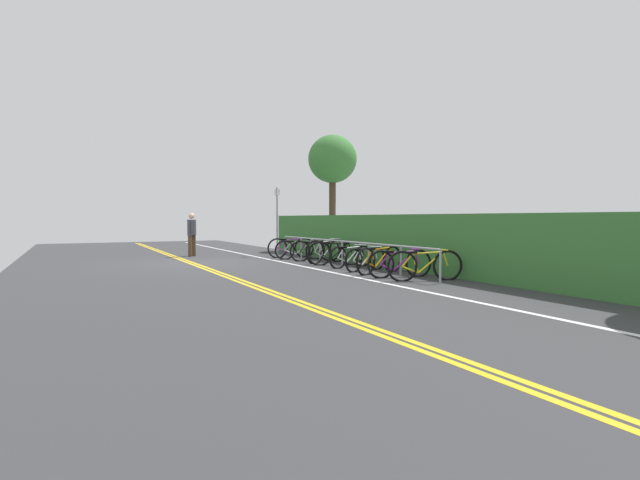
{
  "coord_description": "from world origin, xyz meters",
  "views": [
    {
      "loc": [
        15.45,
        -3.39,
        1.41
      ],
      "look_at": [
        4.67,
        2.14,
        0.87
      ],
      "focal_mm": 27.46,
      "sensor_mm": 36.0,
      "label": 1
    }
  ],
  "objects_px": {
    "bicycle_0": "(291,248)",
    "bicycle_9": "(425,265)",
    "bicycle_3": "(326,251)",
    "sign_post_near": "(277,215)",
    "bicycle_2": "(315,251)",
    "bike_rack": "(342,247)",
    "bicycle_5": "(350,256)",
    "bicycle_6": "(366,259)",
    "bicycle_1": "(300,250)",
    "bicycle_4": "(336,253)",
    "pedestrian": "(192,232)",
    "bicycle_7": "(379,260)",
    "tree_near_left": "(332,161)",
    "bicycle_8": "(400,263)"
  },
  "relations": [
    {
      "from": "sign_post_near",
      "to": "bicycle_9",
      "type": "bearing_deg",
      "value": 1.0
    },
    {
      "from": "bicycle_0",
      "to": "bicycle_3",
      "type": "distance_m",
      "value": 2.45
    },
    {
      "from": "bicycle_7",
      "to": "tree_near_left",
      "type": "xyz_separation_m",
      "value": [
        -8.62,
        3.34,
        3.6
      ]
    },
    {
      "from": "bike_rack",
      "to": "bicycle_8",
      "type": "xyz_separation_m",
      "value": [
        2.9,
        -0.08,
        -0.25
      ]
    },
    {
      "from": "bicycle_9",
      "to": "tree_near_left",
      "type": "distance_m",
      "value": 11.38
    },
    {
      "from": "bicycle_1",
      "to": "bike_rack",
      "type": "bearing_deg",
      "value": 0.82
    },
    {
      "from": "bicycle_6",
      "to": "pedestrian",
      "type": "bearing_deg",
      "value": -156.86
    },
    {
      "from": "bike_rack",
      "to": "bicycle_3",
      "type": "bearing_deg",
      "value": 173.51
    },
    {
      "from": "bicycle_0",
      "to": "bicycle_1",
      "type": "xyz_separation_m",
      "value": [
        0.85,
        -0.04,
        -0.02
      ]
    },
    {
      "from": "bicycle_4",
      "to": "bicycle_7",
      "type": "distance_m",
      "value": 2.49
    },
    {
      "from": "bicycle_5",
      "to": "bicycle_9",
      "type": "bearing_deg",
      "value": -0.55
    },
    {
      "from": "bicycle_0",
      "to": "bicycle_9",
      "type": "xyz_separation_m",
      "value": [
        7.38,
        0.05,
        -0.01
      ]
    },
    {
      "from": "bicycle_8",
      "to": "pedestrian",
      "type": "bearing_deg",
      "value": -161.11
    },
    {
      "from": "pedestrian",
      "to": "bicycle_5",
      "type": "bearing_deg",
      "value": 27.03
    },
    {
      "from": "bicycle_8",
      "to": "bicycle_9",
      "type": "xyz_separation_m",
      "value": [
        0.78,
        0.12,
        0.01
      ]
    },
    {
      "from": "bicycle_0",
      "to": "bicycle_6",
      "type": "bearing_deg",
      "value": -0.21
    },
    {
      "from": "bike_rack",
      "to": "bicycle_2",
      "type": "relative_size",
      "value": 5.08
    },
    {
      "from": "bicycle_4",
      "to": "bicycle_0",
      "type": "bearing_deg",
      "value": -179.08
    },
    {
      "from": "bike_rack",
      "to": "pedestrian",
      "type": "relative_size",
      "value": 5.33
    },
    {
      "from": "bicycle_6",
      "to": "sign_post_near",
      "type": "height_order",
      "value": "sign_post_near"
    },
    {
      "from": "bicycle_5",
      "to": "bicycle_8",
      "type": "distance_m",
      "value": 2.57
    },
    {
      "from": "bicycle_7",
      "to": "bicycle_0",
      "type": "bearing_deg",
      "value": 179.49
    },
    {
      "from": "bicycle_1",
      "to": "bicycle_7",
      "type": "bearing_deg",
      "value": -0.16
    },
    {
      "from": "bicycle_1",
      "to": "pedestrian",
      "type": "distance_m",
      "value": 4.27
    },
    {
      "from": "bike_rack",
      "to": "bicycle_1",
      "type": "height_order",
      "value": "bike_rack"
    },
    {
      "from": "bicycle_4",
      "to": "bicycle_9",
      "type": "bearing_deg",
      "value": -0.02
    },
    {
      "from": "bicycle_0",
      "to": "bicycle_9",
      "type": "relative_size",
      "value": 0.98
    },
    {
      "from": "bicycle_1",
      "to": "bicycle_5",
      "type": "bearing_deg",
      "value": 2.14
    },
    {
      "from": "bicycle_6",
      "to": "bicycle_9",
      "type": "height_order",
      "value": "bicycle_9"
    },
    {
      "from": "bicycle_2",
      "to": "bicycle_9",
      "type": "relative_size",
      "value": 0.96
    },
    {
      "from": "bicycle_6",
      "to": "bicycle_1",
      "type": "bearing_deg",
      "value": -179.73
    },
    {
      "from": "bicycle_0",
      "to": "bicycle_3",
      "type": "xyz_separation_m",
      "value": [
        2.44,
        0.15,
        0.02
      ]
    },
    {
      "from": "bicycle_4",
      "to": "bicycle_7",
      "type": "relative_size",
      "value": 0.95
    },
    {
      "from": "bicycle_8",
      "to": "bicycle_9",
      "type": "height_order",
      "value": "bicycle_9"
    },
    {
      "from": "bicycle_5",
      "to": "bicycle_6",
      "type": "xyz_separation_m",
      "value": [
        0.96,
        -0.1,
        0.0
      ]
    },
    {
      "from": "bicycle_6",
      "to": "bicycle_8",
      "type": "xyz_separation_m",
      "value": [
        1.6,
        -0.06,
        0.02
      ]
    },
    {
      "from": "pedestrian",
      "to": "sign_post_near",
      "type": "xyz_separation_m",
      "value": [
        1.05,
        2.96,
        0.61
      ]
    },
    {
      "from": "bike_rack",
      "to": "bicycle_2",
      "type": "distance_m",
      "value": 2.04
    },
    {
      "from": "bicycle_3",
      "to": "tree_near_left",
      "type": "xyz_separation_m",
      "value": [
        -5.36,
        3.14,
        3.57
      ]
    },
    {
      "from": "bicycle_8",
      "to": "sign_post_near",
      "type": "bearing_deg",
      "value": -179.83
    },
    {
      "from": "sign_post_near",
      "to": "pedestrian",
      "type": "bearing_deg",
      "value": -109.5
    },
    {
      "from": "bike_rack",
      "to": "bicycle_8",
      "type": "height_order",
      "value": "bike_rack"
    },
    {
      "from": "bicycle_3",
      "to": "bike_rack",
      "type": "bearing_deg",
      "value": -6.49
    },
    {
      "from": "bicycle_4",
      "to": "bicycle_6",
      "type": "distance_m",
      "value": 1.78
    },
    {
      "from": "bicycle_6",
      "to": "bicycle_7",
      "type": "xyz_separation_m",
      "value": [
        0.71,
        -0.03,
        0.03
      ]
    },
    {
      "from": "bicycle_1",
      "to": "bicycle_4",
      "type": "height_order",
      "value": "bicycle_4"
    },
    {
      "from": "sign_post_near",
      "to": "bicycle_2",
      "type": "bearing_deg",
      "value": 4.83
    },
    {
      "from": "bicycle_6",
      "to": "bicycle_5",
      "type": "bearing_deg",
      "value": 174.04
    },
    {
      "from": "bicycle_4",
      "to": "sign_post_near",
      "type": "xyz_separation_m",
      "value": [
        -4.29,
        -0.15,
        1.16
      ]
    },
    {
      "from": "bicycle_9",
      "to": "bicycle_3",
      "type": "bearing_deg",
      "value": 178.88
    }
  ]
}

